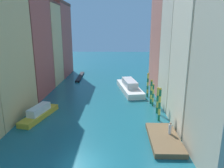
{
  "coord_description": "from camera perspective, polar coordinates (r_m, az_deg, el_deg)",
  "views": [
    {
      "loc": [
        3.07,
        -16.97,
        12.24
      ],
      "look_at": [
        1.99,
        23.99,
        1.5
      ],
      "focal_mm": 33.58,
      "sensor_mm": 36.0,
      "label": 1
    }
  ],
  "objects": [
    {
      "name": "building_left_3",
      "position": [
        50.51,
        -18.81,
        10.21
      ],
      "size": [
        7.94,
        7.67,
        17.93
      ],
      "color": "#DBB77A",
      "rests_on": "ground"
    },
    {
      "name": "building_right_2",
      "position": [
        34.79,
        20.43,
        8.95
      ],
      "size": [
        7.94,
        7.29,
        18.6
      ],
      "color": "beige",
      "rests_on": "ground"
    },
    {
      "name": "building_right_3",
      "position": [
        43.64,
        16.65,
        11.71
      ],
      "size": [
        7.94,
        11.34,
        20.84
      ],
      "color": "#C6705B",
      "rests_on": "ground"
    },
    {
      "name": "building_left_4",
      "position": [
        59.4,
        -15.73,
        11.56
      ],
      "size": [
        7.94,
        11.11,
        19.07
      ],
      "color": "#B25147",
      "rests_on": "ground"
    },
    {
      "name": "building_left_2",
      "position": [
        42.07,
        -23.18,
        10.92
      ],
      "size": [
        7.94,
        10.08,
        20.62
      ],
      "color": "#B25147",
      "rests_on": "ground"
    },
    {
      "name": "waterfront_dock",
      "position": [
        25.08,
        13.97,
        -14.24
      ],
      "size": [
        3.27,
        6.98,
        0.58
      ],
      "color": "brown",
      "rests_on": "ground"
    },
    {
      "name": "mooring_pole_3",
      "position": [
        35.86,
        10.62,
        -1.94
      ],
      "size": [
        0.38,
        0.38,
        4.15
      ],
      "color": "#197247",
      "rests_on": "ground"
    },
    {
      "name": "mooring_pole_0",
      "position": [
        29.2,
        12.83,
        -5.34
      ],
      "size": [
        0.35,
        0.35,
        4.74
      ],
      "color": "#197247",
      "rests_on": "ground"
    },
    {
      "name": "motorboat_0",
      "position": [
        31.78,
        -19.18,
        -7.52
      ],
      "size": [
        3.47,
        7.78,
        1.75
      ],
      "color": "gold",
      "rests_on": "ground"
    },
    {
      "name": "person_on_dock",
      "position": [
        25.39,
        15.52,
        -11.57
      ],
      "size": [
        0.36,
        0.36,
        1.42
      ],
      "color": "white",
      "rests_on": "waterfront_dock"
    },
    {
      "name": "mooring_pole_4",
      "position": [
        39.18,
        9.69,
        -0.19
      ],
      "size": [
        0.35,
        0.35,
        4.54
      ],
      "color": "#197247",
      "rests_on": "ground"
    },
    {
      "name": "mooring_pole_2",
      "position": [
        34.71,
        11.11,
        -2.87
      ],
      "size": [
        0.29,
        0.29,
        3.77
      ],
      "color": "#197247",
      "rests_on": "ground"
    },
    {
      "name": "vaporetto_white",
      "position": [
        42.84,
        4.77,
        -0.77
      ],
      "size": [
        5.24,
        12.22,
        2.33
      ],
      "color": "white",
      "rests_on": "ground"
    },
    {
      "name": "ground_plane",
      "position": [
        43.35,
        -2.62,
        -1.73
      ],
      "size": [
        154.0,
        154.0,
        0.0
      ],
      "primitive_type": "plane",
      "color": "#196070"
    },
    {
      "name": "building_right_1",
      "position": [
        27.73,
        25.5,
        8.82
      ],
      "size": [
        7.94,
        7.52,
        20.13
      ],
      "color": "beige",
      "rests_on": "ground"
    },
    {
      "name": "mooring_pole_1",
      "position": [
        31.84,
        12.29,
        -4.27
      ],
      "size": [
        0.36,
        0.36,
        4.06
      ],
      "color": "#197247",
      "rests_on": "ground"
    },
    {
      "name": "gondola_black",
      "position": [
        55.35,
        -8.68,
        1.98
      ],
      "size": [
        1.46,
        10.85,
        0.46
      ],
      "color": "black",
      "rests_on": "ground"
    }
  ]
}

